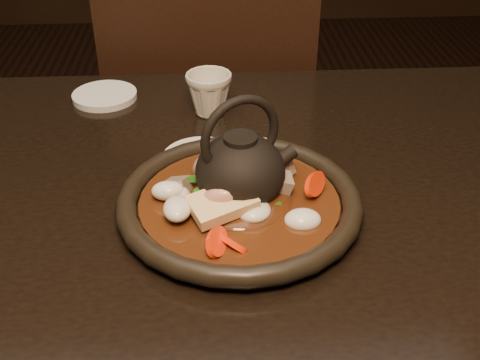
{
  "coord_description": "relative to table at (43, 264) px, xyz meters",
  "views": [
    {
      "loc": [
        0.23,
        -0.63,
        1.21
      ],
      "look_at": [
        0.27,
        -0.0,
        0.8
      ],
      "focal_mm": 45.0,
      "sensor_mm": 36.0,
      "label": 1
    }
  ],
  "objects": [
    {
      "name": "table",
      "position": [
        0.0,
        0.0,
        0.0
      ],
      "size": [
        1.6,
        0.9,
        0.75
      ],
      "color": "black",
      "rests_on": "floor"
    },
    {
      "name": "chair",
      "position": [
        0.24,
        0.64,
        -0.15
      ],
      "size": [
        0.47,
        0.47,
        0.96
      ],
      "rotation": [
        0.0,
        0.0,
        3.1
      ],
      "color": "black",
      "rests_on": "floor"
    },
    {
      "name": "plate",
      "position": [
        0.26,
        -0.0,
        0.09
      ],
      "size": [
        0.31,
        0.31,
        0.03
      ],
      "color": "black",
      "rests_on": "table"
    },
    {
      "name": "stirfry",
      "position": [
        0.26,
        -0.0,
        0.1
      ],
      "size": [
        0.23,
        0.24,
        0.07
      ],
      "color": "#3C1B0A",
      "rests_on": "plate"
    },
    {
      "name": "soy_dish",
      "position": [
        0.22,
        0.12,
        0.08
      ],
      "size": [
        0.11,
        0.11,
        0.02
      ],
      "primitive_type": "cylinder",
      "color": "silver",
      "rests_on": "table"
    },
    {
      "name": "saucer_right",
      "position": [
        0.05,
        0.35,
        0.08
      ],
      "size": [
        0.11,
        0.11,
        0.01
      ],
      "primitive_type": "cylinder",
      "color": "silver",
      "rests_on": "table"
    },
    {
      "name": "tea_cup",
      "position": [
        0.23,
        0.28,
        0.11
      ],
      "size": [
        0.09,
        0.09,
        0.08
      ],
      "primitive_type": "imported",
      "rotation": [
        0.0,
        0.0,
        -0.29
      ],
      "color": "beige",
      "rests_on": "table"
    },
    {
      "name": "teapot",
      "position": [
        0.27,
        0.01,
        0.13
      ],
      "size": [
        0.14,
        0.11,
        0.15
      ],
      "rotation": [
        0.0,
        0.0,
        0.43
      ],
      "color": "black",
      "rests_on": "table"
    }
  ]
}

